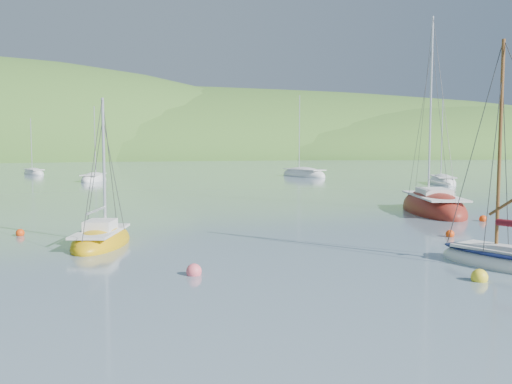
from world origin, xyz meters
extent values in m
plane|color=slate|center=(0.00, 0.00, 0.00)|extent=(700.00, 700.00, 0.00)
ellipsoid|color=#375E24|center=(0.00, 170.00, 0.00)|extent=(440.00, 110.00, 44.00)
ellipsoid|color=#375E24|center=(90.00, 160.00, 0.00)|extent=(240.00, 100.00, 34.00)
cylinder|color=brown|center=(4.74, 0.58, 4.07)|extent=(0.12, 0.12, 7.08)
ellipsoid|color=maroon|center=(10.47, 14.44, 0.17)|extent=(5.02, 9.12, 2.39)
cube|color=silver|center=(10.43, 14.27, 1.01)|extent=(3.81, 7.09, 0.10)
cylinder|color=silver|center=(10.73, 15.44, 6.38)|extent=(0.12, 0.12, 10.82)
cube|color=silver|center=(10.43, 14.27, 1.25)|extent=(2.17, 2.75, 0.42)
cylinder|color=silver|center=(10.21, 13.43, 1.92)|extent=(1.11, 4.05, 0.09)
ellipsoid|color=#D7A10B|center=(-8.58, 7.55, 0.10)|extent=(3.15, 5.30, 1.36)
cube|color=silver|center=(-8.60, 7.46, 0.59)|extent=(2.39, 4.12, 0.10)
cylinder|color=silver|center=(-8.43, 8.13, 3.28)|extent=(0.12, 0.12, 5.46)
cube|color=silver|center=(-8.60, 7.46, 0.83)|extent=(1.39, 1.62, 0.42)
cylinder|color=silver|center=(-8.72, 6.98, 1.50)|extent=(0.68, 2.33, 0.09)
ellipsoid|color=white|center=(-10.82, 48.84, 0.12)|extent=(3.55, 6.62, 1.72)
cube|color=silver|center=(-10.85, 48.71, 0.74)|extent=(2.69, 5.15, 0.10)
cylinder|color=silver|center=(-10.66, 49.57, 4.47)|extent=(0.12, 0.12, 7.55)
ellipsoid|color=white|center=(14.32, 51.56, 0.15)|extent=(5.24, 8.17, 2.10)
cube|color=silver|center=(14.37, 51.42, 0.89)|extent=(4.00, 6.34, 0.10)
cylinder|color=silver|center=(13.99, 52.43, 5.47)|extent=(0.12, 0.12, 9.25)
ellipsoid|color=white|center=(-19.30, 64.42, 0.11)|extent=(4.17, 6.01, 1.55)
cube|color=silver|center=(-19.25, 64.32, 0.67)|extent=(3.19, 4.66, 0.10)
cylinder|color=silver|center=(-19.58, 65.04, 4.04)|extent=(0.12, 0.12, 6.83)
ellipsoid|color=white|center=(24.06, 35.83, 0.13)|extent=(4.44, 7.04, 1.81)
cube|color=silver|center=(24.01, 35.71, 0.77)|extent=(3.39, 5.46, 0.10)
cylinder|color=silver|center=(24.32, 36.58, 4.72)|extent=(0.12, 0.12, 7.97)
sphere|color=yellow|center=(2.77, -1.38, 0.12)|extent=(0.50, 0.50, 0.50)
sphere|color=#F6606E|center=(-5.54, 1.37, 0.12)|extent=(0.50, 0.50, 0.50)
sphere|color=#ED420C|center=(11.01, 10.30, 0.12)|extent=(0.41, 0.41, 0.41)
sphere|color=#ED420C|center=(-12.23, 10.83, 0.12)|extent=(0.38, 0.38, 0.38)
sphere|color=#ED420C|center=(6.46, 6.15, 0.12)|extent=(0.38, 0.38, 0.38)
camera|label=1|loc=(-7.65, -16.30, 4.15)|focal=40.00mm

